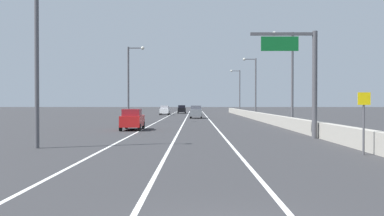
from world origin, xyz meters
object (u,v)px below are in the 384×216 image
at_px(lamp_post_right_fourth, 238,89).
at_px(car_gray_3, 196,112).
at_px(overhead_sign_gantry, 304,71).
at_px(car_black_2, 182,109).
at_px(lamp_post_left_mid, 130,79).
at_px(car_white_0, 165,110).
at_px(lamp_post_right_third, 254,83).
at_px(lamp_post_right_second, 290,72).
at_px(car_red_1, 132,120).
at_px(speed_advisory_sign, 364,118).
at_px(lamp_post_left_near, 42,48).

xyz_separation_m(lamp_post_right_fourth, car_gray_3, (-9.21, -24.12, -4.49)).
height_order(overhead_sign_gantry, car_black_2, overhead_sign_gantry).
height_order(lamp_post_left_mid, car_white_0, lamp_post_left_mid).
distance_m(lamp_post_right_third, car_gray_3, 10.14).
xyz_separation_m(overhead_sign_gantry, car_black_2, (-10.60, 66.48, -3.79)).
xyz_separation_m(lamp_post_right_second, lamp_post_right_fourth, (0.07, 49.28, 0.00)).
bearing_deg(lamp_post_right_third, car_red_1, -118.27).
xyz_separation_m(speed_advisory_sign, lamp_post_right_fourth, (1.35, 70.82, 3.73)).
relative_size(lamp_post_right_fourth, car_black_2, 2.29).
height_order(speed_advisory_sign, car_black_2, speed_advisory_sign).
xyz_separation_m(lamp_post_right_third, car_white_0, (-15.37, 19.12, -4.56)).
bearing_deg(car_red_1, lamp_post_right_fourth, 73.93).
bearing_deg(car_gray_3, lamp_post_right_fourth, 69.11).
distance_m(speed_advisory_sign, lamp_post_right_third, 46.35).
bearing_deg(lamp_post_right_fourth, lamp_post_right_third, -90.30).
height_order(lamp_post_left_near, car_red_1, lamp_post_left_near).
xyz_separation_m(lamp_post_right_fourth, car_black_2, (-12.39, 4.99, -4.55)).
xyz_separation_m(lamp_post_right_third, car_black_2, (-12.26, 29.63, -4.55)).
bearing_deg(lamp_post_right_third, car_gray_3, 176.76).
bearing_deg(car_red_1, speed_advisory_sign, -53.01).
bearing_deg(lamp_post_right_second, speed_advisory_sign, -93.41).
bearing_deg(overhead_sign_gantry, lamp_post_right_fourth, 88.33).
distance_m(overhead_sign_gantry, car_red_1, 16.50).
height_order(lamp_post_right_second, lamp_post_left_mid, same).
distance_m(lamp_post_left_near, car_red_1, 16.26).
bearing_deg(lamp_post_left_near, car_red_1, 80.03).
distance_m(lamp_post_right_second, car_red_1, 16.06).
distance_m(lamp_post_right_second, car_white_0, 46.62).
relative_size(speed_advisory_sign, lamp_post_right_third, 0.32).
bearing_deg(car_red_1, car_black_2, 87.28).
relative_size(lamp_post_left_mid, car_white_0, 2.09).
xyz_separation_m(lamp_post_right_third, lamp_post_left_near, (-17.71, -43.28, 0.00)).
bearing_deg(lamp_post_left_mid, car_white_0, 86.60).
bearing_deg(lamp_post_right_fourth, overhead_sign_gantry, -91.67).
bearing_deg(overhead_sign_gantry, speed_advisory_sign, -87.29).
height_order(overhead_sign_gantry, lamp_post_left_near, lamp_post_left_near).
relative_size(speed_advisory_sign, lamp_post_left_mid, 0.32).
bearing_deg(car_gray_3, car_white_0, 108.68).
distance_m(lamp_post_left_near, lamp_post_left_mid, 29.57).
relative_size(lamp_post_left_mid, car_black_2, 2.29).
xyz_separation_m(lamp_post_left_near, lamp_post_left_mid, (0.39, 29.57, 0.00)).
xyz_separation_m(lamp_post_left_near, car_gray_3, (8.63, 43.79, -4.49)).
xyz_separation_m(speed_advisory_sign, car_gray_3, (-7.85, 46.70, -0.76)).
height_order(speed_advisory_sign, lamp_post_right_third, lamp_post_right_third).
xyz_separation_m(lamp_post_left_near, car_black_2, (5.44, 72.90, -4.55)).
relative_size(car_white_0, car_red_1, 1.03).
bearing_deg(car_gray_3, lamp_post_right_third, -3.24).
distance_m(overhead_sign_gantry, lamp_post_right_third, 36.90).
distance_m(lamp_post_left_near, car_gray_3, 44.86).
xyz_separation_m(speed_advisory_sign, car_red_1, (-13.78, 18.29, -0.81)).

